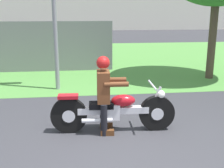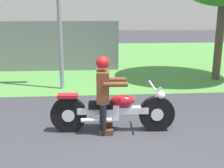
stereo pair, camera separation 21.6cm
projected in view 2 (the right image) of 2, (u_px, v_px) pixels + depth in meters
name	position (u px, v px, depth m)	size (l,w,h in m)	color
ground	(125.00, 157.00, 4.37)	(120.00, 120.00, 0.00)	#38383D
grass_verge	(101.00, 58.00, 13.36)	(60.00, 12.00, 0.01)	#549342
motorcycle_lead	(113.00, 111.00, 5.23)	(2.28, 0.66, 0.89)	black
rider_lead	(104.00, 88.00, 5.12)	(0.56, 0.48, 1.41)	black
fence_segment	(22.00, 47.00, 10.32)	(7.00, 0.06, 1.80)	slate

